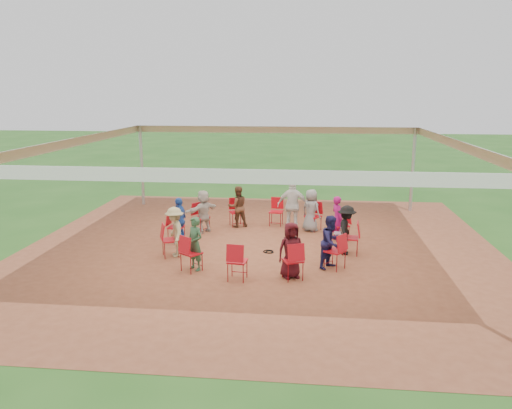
# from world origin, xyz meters

# --- Properties ---
(ground) EXTENTS (80.00, 80.00, 0.00)m
(ground) POSITION_xyz_m (0.00, 0.00, 0.00)
(ground) COLOR #25551A
(ground) RESTS_ON ground
(dirt_patch) EXTENTS (13.00, 13.00, 0.00)m
(dirt_patch) POSITION_xyz_m (0.00, 0.00, 0.01)
(dirt_patch) COLOR brown
(dirt_patch) RESTS_ON ground
(tent) EXTENTS (10.33, 10.33, 3.00)m
(tent) POSITION_xyz_m (0.00, 0.00, 2.37)
(tent) COLOR #B2B2B7
(tent) RESTS_ON ground
(chair_0) EXTENTS (0.49, 0.47, 0.90)m
(chair_0) POSITION_xyz_m (2.44, -0.28, 0.45)
(chair_0) COLOR #B90C18
(chair_0) RESTS_ON ground
(chair_1) EXTENTS (0.57, 0.56, 0.90)m
(chair_1) POSITION_xyz_m (2.26, 0.98, 0.45)
(chair_1) COLOR #B90C18
(chair_1) RESTS_ON ground
(chair_2) EXTENTS (0.60, 0.60, 0.90)m
(chair_2) POSITION_xyz_m (1.46, 1.98, 0.45)
(chair_2) COLOR #B90C18
(chair_2) RESTS_ON ground
(chair_3) EXTENTS (0.47, 0.49, 0.90)m
(chair_3) POSITION_xyz_m (0.28, 2.44, 0.45)
(chair_3) COLOR #B90C18
(chair_3) RESTS_ON ground
(chair_4) EXTENTS (0.56, 0.57, 0.90)m
(chair_4) POSITION_xyz_m (-0.98, 2.26, 0.45)
(chair_4) COLOR #B90C18
(chair_4) RESTS_ON ground
(chair_5) EXTENTS (0.60, 0.60, 0.90)m
(chair_5) POSITION_xyz_m (-1.98, 1.46, 0.45)
(chair_5) COLOR #B90C18
(chair_5) RESTS_ON ground
(chair_6) EXTENTS (0.49, 0.47, 0.90)m
(chair_6) POSITION_xyz_m (-2.44, 0.28, 0.45)
(chair_6) COLOR #B90C18
(chair_6) RESTS_ON ground
(chair_7) EXTENTS (0.57, 0.56, 0.90)m
(chair_7) POSITION_xyz_m (-2.26, -0.98, 0.45)
(chair_7) COLOR #B90C18
(chair_7) RESTS_ON ground
(chair_8) EXTENTS (0.60, 0.60, 0.90)m
(chair_8) POSITION_xyz_m (-1.46, -1.98, 0.45)
(chair_8) COLOR #B90C18
(chair_8) RESTS_ON ground
(chair_9) EXTENTS (0.47, 0.49, 0.90)m
(chair_9) POSITION_xyz_m (-0.28, -2.44, 0.45)
(chair_9) COLOR #B90C18
(chair_9) RESTS_ON ground
(chair_10) EXTENTS (0.56, 0.57, 0.90)m
(chair_10) POSITION_xyz_m (0.98, -2.26, 0.45)
(chair_10) COLOR #B90C18
(chair_10) RESTS_ON ground
(chair_11) EXTENTS (0.60, 0.60, 0.90)m
(chair_11) POSITION_xyz_m (1.98, -1.46, 0.45)
(chair_11) COLOR #B90C18
(chair_11) RESTS_ON ground
(person_seated_0) EXTENTS (0.52, 0.90, 1.32)m
(person_seated_0) POSITION_xyz_m (2.32, -0.27, 0.67)
(person_seated_0) COLOR black
(person_seated_0) RESTS_ON ground
(person_seated_1) EXTENTS (0.48, 0.57, 1.32)m
(person_seated_1) POSITION_xyz_m (2.15, 0.93, 0.67)
(person_seated_1) COLOR #8B0D58
(person_seated_1) RESTS_ON ground
(person_seated_2) EXTENTS (0.73, 0.67, 1.32)m
(person_seated_2) POSITION_xyz_m (1.39, 1.88, 0.67)
(person_seated_2) COLOR gray
(person_seated_2) RESTS_ON ground
(person_seated_3) EXTENTS (0.74, 0.59, 1.32)m
(person_seated_3) POSITION_xyz_m (-0.93, 2.15, 0.67)
(person_seated_3) COLOR #543220
(person_seated_3) RESTS_ON ground
(person_seated_4) EXTENTS (1.10, 1.26, 1.32)m
(person_seated_4) POSITION_xyz_m (-1.88, 1.39, 0.67)
(person_seated_4) COLOR #BEB5A9
(person_seated_4) RESTS_ON ground
(person_seated_5) EXTENTS (0.48, 0.81, 1.32)m
(person_seated_5) POSITION_xyz_m (-2.32, 0.27, 0.67)
(person_seated_5) COLOR #254DA7
(person_seated_5) RESTS_ON ground
(person_seated_6) EXTENTS (0.73, 0.95, 1.32)m
(person_seated_6) POSITION_xyz_m (-2.15, -0.93, 0.67)
(person_seated_6) COLOR tan
(person_seated_6) RESTS_ON ground
(person_seated_7) EXTENTS (0.57, 0.54, 1.32)m
(person_seated_7) POSITION_xyz_m (-1.39, -1.88, 0.67)
(person_seated_7) COLOR #2C5336
(person_seated_7) RESTS_ON ground
(person_seated_8) EXTENTS (0.74, 0.59, 1.32)m
(person_seated_8) POSITION_xyz_m (0.93, -2.15, 0.67)
(person_seated_8) COLOR #390B11
(person_seated_8) RESTS_ON ground
(person_seated_9) EXTENTS (0.68, 0.74, 1.32)m
(person_seated_9) POSITION_xyz_m (1.88, -1.39, 0.67)
(person_seated_9) COLOR #1A1845
(person_seated_9) RESTS_ON ground
(standing_person) EXTENTS (1.00, 0.57, 1.64)m
(standing_person) POSITION_xyz_m (0.84, 1.77, 0.83)
(standing_person) COLOR silver
(standing_person) RESTS_ON ground
(cable_coil) EXTENTS (0.36, 0.36, 0.03)m
(cable_coil) POSITION_xyz_m (0.27, -0.35, 0.02)
(cable_coil) COLOR black
(cable_coil) RESTS_ON ground
(laptop) EXTENTS (0.26, 0.32, 0.20)m
(laptop) POSITION_xyz_m (2.16, -0.25, 0.62)
(laptop) COLOR #B7B7BC
(laptop) RESTS_ON ground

